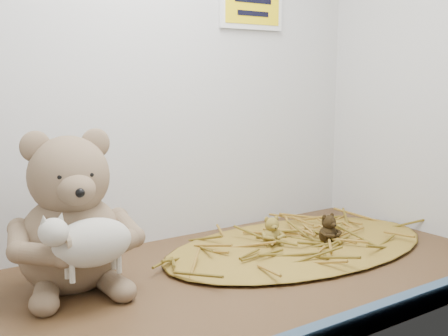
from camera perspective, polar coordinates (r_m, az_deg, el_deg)
alcove_shell at (r=105.30cm, az=-3.55°, el=13.55°), size 120.40×60.20×90.40cm
front_rail at (r=83.29cm, az=11.00°, el=-16.03°), size 119.28×2.20×3.60cm
straw_bed at (r=125.18cm, az=7.69°, el=-7.75°), size 65.65×38.12×1.27cm
main_teddy at (r=101.45cm, az=-15.41°, el=-4.19°), size 26.17×27.22×28.21cm
toy_lamb at (r=93.11cm, az=-13.21°, el=-7.39°), size 17.10×10.43×11.05cm
mini_teddy_tan at (r=122.68cm, az=4.85°, el=-6.21°), size 6.42×6.61×6.33cm
mini_teddy_brown at (r=125.86cm, az=10.53°, el=-5.90°), size 5.23×5.52×6.46cm
wall_sign at (r=139.99cm, az=2.83°, el=16.62°), size 16.00×1.20×11.00cm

